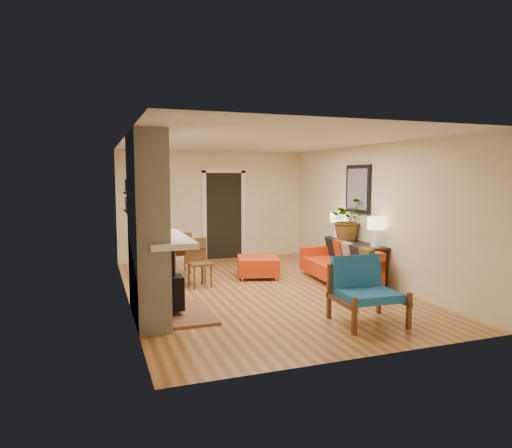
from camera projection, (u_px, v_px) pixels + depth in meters
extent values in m
plane|color=#BC7E48|center=(260.00, 289.00, 8.08)|extent=(6.50, 6.50, 0.00)
plane|color=white|center=(260.00, 141.00, 7.81)|extent=(6.50, 6.50, 0.00)
plane|color=#FDEDC6|center=(213.00, 205.00, 10.99)|extent=(4.50, 0.00, 4.50)
plane|color=#FDEDC6|center=(364.00, 242.00, 4.91)|extent=(4.50, 0.00, 4.50)
plane|color=#FDEDC6|center=(126.00, 221.00, 7.19)|extent=(0.00, 6.50, 6.50)
plane|color=#FDEDC6|center=(370.00, 213.00, 8.70)|extent=(0.00, 6.50, 6.50)
cube|color=black|center=(224.00, 216.00, 11.07)|extent=(0.88, 0.06, 2.10)
cube|color=white|center=(204.00, 216.00, 10.90)|extent=(0.10, 0.08, 2.18)
cube|color=white|center=(243.00, 215.00, 11.23)|extent=(0.10, 0.08, 2.18)
cube|color=white|center=(224.00, 171.00, 10.95)|extent=(1.08, 0.08, 0.10)
cube|color=black|center=(358.00, 189.00, 9.02)|extent=(0.04, 0.85, 0.95)
cube|color=slate|center=(357.00, 189.00, 9.01)|extent=(0.01, 0.70, 0.80)
cube|color=black|center=(127.00, 212.00, 7.52)|extent=(0.06, 0.95, 0.02)
cube|color=black|center=(127.00, 193.00, 7.49)|extent=(0.06, 0.95, 0.02)
cube|color=white|center=(146.00, 187.00, 6.27)|extent=(0.42, 1.50, 1.48)
cube|color=white|center=(148.00, 279.00, 6.40)|extent=(0.42, 1.50, 1.12)
cube|color=white|center=(165.00, 239.00, 6.43)|extent=(0.60, 1.68, 0.08)
cube|color=black|center=(164.00, 286.00, 6.49)|extent=(0.03, 0.72, 0.78)
cube|color=brown|center=(185.00, 313.00, 6.63)|extent=(0.75, 1.30, 0.04)
cube|color=black|center=(172.00, 292.00, 6.54)|extent=(0.30, 0.36, 0.48)
cylinder|color=black|center=(172.00, 262.00, 6.49)|extent=(0.10, 0.10, 0.40)
cube|color=gold|center=(163.00, 194.00, 6.36)|extent=(0.04, 0.95, 0.95)
cube|color=silver|center=(164.00, 194.00, 6.36)|extent=(0.01, 0.82, 0.82)
cylinder|color=silver|center=(344.00, 291.00, 7.76)|extent=(0.04, 0.04, 0.09)
cylinder|color=silver|center=(377.00, 289.00, 7.94)|extent=(0.04, 0.04, 0.09)
cylinder|color=silver|center=(306.00, 271.00, 9.39)|extent=(0.04, 0.04, 0.09)
cylinder|color=silver|center=(334.00, 270.00, 9.57)|extent=(0.04, 0.04, 0.09)
cube|color=red|center=(339.00, 270.00, 8.65)|extent=(0.94, 1.97, 0.27)
cube|color=red|center=(354.00, 254.00, 8.70)|extent=(0.30, 1.93, 0.32)
cube|color=red|center=(362.00, 267.00, 7.78)|extent=(0.83, 0.22, 0.18)
cube|color=red|center=(320.00, 251.00, 9.46)|extent=(0.83, 0.22, 0.18)
cube|color=#4C4F21|center=(368.00, 259.00, 7.97)|extent=(0.21, 0.38, 0.38)
cube|color=black|center=(358.00, 255.00, 8.32)|extent=(0.21, 0.38, 0.38)
cube|color=gray|center=(348.00, 252.00, 8.66)|extent=(0.21, 0.38, 0.38)
cube|color=maroon|center=(340.00, 249.00, 8.97)|extent=(0.21, 0.38, 0.38)
cube|color=black|center=(332.00, 247.00, 9.32)|extent=(0.21, 0.38, 0.38)
cylinder|color=silver|center=(243.00, 279.00, 8.74)|extent=(0.05, 0.05, 0.06)
cylinder|color=silver|center=(276.00, 279.00, 8.79)|extent=(0.05, 0.05, 0.06)
cylinder|color=silver|center=(241.00, 272.00, 9.38)|extent=(0.05, 0.05, 0.06)
cylinder|color=silver|center=(273.00, 272.00, 9.43)|extent=(0.05, 0.05, 0.06)
cube|color=red|center=(258.00, 266.00, 9.06)|extent=(0.98, 0.98, 0.34)
cube|color=brown|center=(341.00, 302.00, 6.08)|extent=(0.10, 0.83, 0.06)
cube|color=brown|center=(354.00, 316.00, 5.74)|extent=(0.06, 0.06, 0.49)
cube|color=brown|center=(329.00, 291.00, 6.42)|extent=(0.06, 0.06, 0.78)
cube|color=brown|center=(393.00, 297.00, 6.31)|extent=(0.10, 0.83, 0.06)
cube|color=brown|center=(409.00, 311.00, 5.97)|extent=(0.06, 0.06, 0.49)
cube|color=brown|center=(379.00, 287.00, 6.65)|extent=(0.06, 0.06, 0.78)
cube|color=#1E71B4|center=(368.00, 295.00, 6.19)|extent=(0.77, 0.73, 0.11)
cube|color=#1E71B4|center=(356.00, 271.00, 6.48)|extent=(0.74, 0.23, 0.46)
cube|color=brown|center=(182.00, 245.00, 8.71)|extent=(0.76, 1.01, 0.04)
cylinder|color=brown|center=(175.00, 268.00, 8.27)|extent=(0.05, 0.05, 0.67)
cylinder|color=brown|center=(202.00, 266.00, 8.51)|extent=(0.05, 0.05, 0.67)
cylinder|color=brown|center=(163.00, 261.00, 8.99)|extent=(0.05, 0.05, 0.67)
cylinder|color=brown|center=(189.00, 259.00, 9.22)|extent=(0.05, 0.05, 0.67)
cube|color=brown|center=(200.00, 264.00, 8.26)|extent=(0.44, 0.44, 0.04)
cube|color=brown|center=(196.00, 249.00, 8.40)|extent=(0.40, 0.08, 0.43)
cylinder|color=brown|center=(194.00, 278.00, 8.07)|extent=(0.03, 0.03, 0.41)
cylinder|color=brown|center=(211.00, 276.00, 8.21)|extent=(0.03, 0.03, 0.41)
cylinder|color=brown|center=(189.00, 275.00, 8.35)|extent=(0.03, 0.03, 0.41)
cylinder|color=brown|center=(205.00, 273.00, 8.49)|extent=(0.03, 0.03, 0.41)
cube|color=brown|center=(180.00, 254.00, 9.34)|extent=(0.44, 0.44, 0.04)
cube|color=brown|center=(182.00, 243.00, 9.15)|extent=(0.40, 0.08, 0.43)
cylinder|color=brown|center=(175.00, 266.00, 9.15)|extent=(0.03, 0.03, 0.41)
cylinder|color=brown|center=(190.00, 265.00, 9.29)|extent=(0.03, 0.03, 0.41)
cylinder|color=brown|center=(170.00, 263.00, 9.44)|extent=(0.03, 0.03, 0.41)
cylinder|color=brown|center=(185.00, 262.00, 9.58)|extent=(0.03, 0.03, 0.41)
cube|color=black|center=(355.00, 243.00, 8.93)|extent=(0.34, 1.85, 0.05)
cube|color=black|center=(380.00, 269.00, 8.17)|extent=(0.30, 0.04, 0.68)
cube|color=black|center=(333.00, 254.00, 9.76)|extent=(0.30, 0.04, 0.68)
cone|color=white|center=(375.00, 239.00, 8.27)|extent=(0.18, 0.18, 0.30)
cylinder|color=white|center=(376.00, 229.00, 8.25)|extent=(0.03, 0.03, 0.06)
cylinder|color=#FFEABF|center=(376.00, 223.00, 8.24)|extent=(0.30, 0.30, 0.22)
cone|color=white|center=(337.00, 230.00, 9.56)|extent=(0.18, 0.18, 0.30)
cylinder|color=white|center=(337.00, 222.00, 9.54)|extent=(0.03, 0.03, 0.06)
cylinder|color=#FFEABF|center=(337.00, 217.00, 9.53)|extent=(0.30, 0.30, 0.22)
imported|color=#1E5919|center=(347.00, 219.00, 9.13)|extent=(0.83, 0.75, 0.84)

